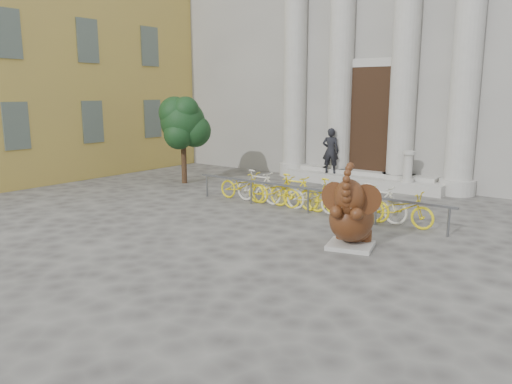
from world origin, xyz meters
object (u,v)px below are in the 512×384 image
Objects in this scene: bike_rack at (313,194)px; tree at (183,123)px; elephant_statue at (351,217)px; pedestrian at (331,151)px.

bike_rack is 6.43m from tree.
bike_rack is (-2.38, 2.42, -0.19)m from elephant_statue.
elephant_statue is 0.60× the size of tree.
pedestrian reaches higher than elephant_statue.
pedestrian is (-4.27, 6.82, 0.51)m from elephant_statue.
pedestrian is (4.23, 3.36, -1.02)m from tree.
pedestrian is at bearing 113.21° from bike_rack.
pedestrian is (-1.89, 4.40, 0.70)m from bike_rack.
tree is (-6.11, 1.03, 1.71)m from bike_rack.
elephant_statue is 1.13× the size of pedestrian.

